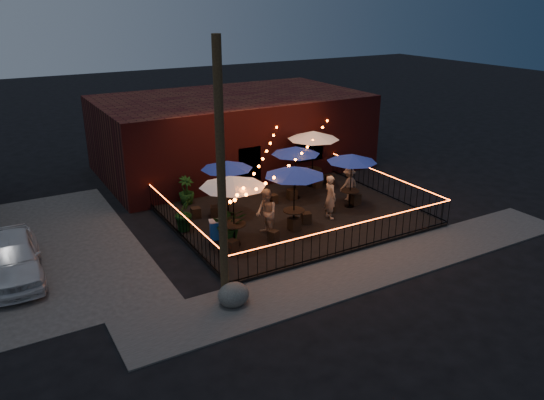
{
  "coord_description": "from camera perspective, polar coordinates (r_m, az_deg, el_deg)",
  "views": [
    {
      "loc": [
        -11.33,
        -15.8,
        8.84
      ],
      "look_at": [
        -1.26,
        1.67,
        1.17
      ],
      "focal_mm": 35.0,
      "sensor_mm": 36.0,
      "label": 1
    }
  ],
  "objects": [
    {
      "name": "bistro_chair_4",
      "position": [
        21.26,
        2.42,
        -2.59
      ],
      "size": [
        0.44,
        0.44,
        0.5
      ],
      "primitive_type": "cube",
      "rotation": [
        0.0,
        0.0,
        0.04
      ],
      "color": "black",
      "rests_on": "patio"
    },
    {
      "name": "bistro_chair_9",
      "position": [
        24.18,
        8.9,
        0.12
      ],
      "size": [
        0.42,
        0.42,
        0.49
      ],
      "primitive_type": "cube",
      "rotation": [
        0.0,
        0.0,
        3.16
      ],
      "color": "black",
      "rests_on": "patio"
    },
    {
      "name": "cafe_table_3",
      "position": [
        24.1,
        2.56,
        5.29
      ],
      "size": [
        2.86,
        2.86,
        2.46
      ],
      "rotation": [
        0.0,
        0.0,
        0.35
      ],
      "color": "black",
      "rests_on": "patio"
    },
    {
      "name": "patron_c",
      "position": [
        24.52,
        8.26,
        1.73
      ],
      "size": [
        1.05,
        0.69,
        1.52
      ],
      "primitive_type": "imported",
      "rotation": [
        0.0,
        0.0,
        3.27
      ],
      "color": "#E2AC92",
      "rests_on": "patio"
    },
    {
      "name": "potted_shrub_a",
      "position": [
        20.16,
        -4.59,
        -2.58
      ],
      "size": [
        1.57,
        1.48,
        1.4
      ],
      "primitive_type": "imported",
      "rotation": [
        0.0,
        0.0,
        -0.37
      ],
      "color": "#143E13",
      "rests_on": "patio"
    },
    {
      "name": "car_white",
      "position": [
        19.77,
        -26.18,
        -5.6
      ],
      "size": [
        2.0,
        4.53,
        1.52
      ],
      "primitive_type": "imported",
      "rotation": [
        0.0,
        0.0,
        -0.05
      ],
      "color": "silver",
      "rests_on": "ground"
    },
    {
      "name": "bistro_chair_0",
      "position": [
        19.56,
        -4.32,
        -4.92
      ],
      "size": [
        0.44,
        0.44,
        0.43
      ],
      "primitive_type": "cube",
      "rotation": [
        0.0,
        0.0,
        0.26
      ],
      "color": "black",
      "rests_on": "patio"
    },
    {
      "name": "potted_shrub_b",
      "position": [
        21.31,
        -9.35,
        -1.3
      ],
      "size": [
        1.0,
        0.89,
        1.53
      ],
      "primitive_type": "imported",
      "rotation": [
        0.0,
        0.0,
        0.29
      ],
      "color": "#143A0C",
      "rests_on": "patio"
    },
    {
      "name": "patron_a",
      "position": [
        22.29,
        6.28,
        0.33
      ],
      "size": [
        0.51,
        0.72,
        1.87
      ],
      "primitive_type": "imported",
      "rotation": [
        0.0,
        0.0,
        1.48
      ],
      "color": "tan",
      "rests_on": "patio"
    },
    {
      "name": "cafe_table_5",
      "position": [
        25.73,
        4.48,
        6.9
      ],
      "size": [
        2.78,
        2.78,
        2.77
      ],
      "rotation": [
        0.0,
        0.0,
        0.12
      ],
      "color": "black",
      "rests_on": "patio"
    },
    {
      "name": "bistro_chair_5",
      "position": [
        21.93,
        3.69,
        -1.93
      ],
      "size": [
        0.47,
        0.47,
        0.45
      ],
      "primitive_type": "cube",
      "rotation": [
        0.0,
        0.0,
        2.86
      ],
      "color": "black",
      "rests_on": "patio"
    },
    {
      "name": "cooler",
      "position": [
        20.52,
        -5.94,
        -3.16
      ],
      "size": [
        0.67,
        0.56,
        0.76
      ],
      "rotation": [
        0.0,
        0.0,
        -0.29
      ],
      "color": "blue",
      "rests_on": "patio"
    },
    {
      "name": "bistro_chair_6",
      "position": [
        23.98,
        0.13,
        0.11
      ],
      "size": [
        0.38,
        0.38,
        0.42
      ],
      "primitive_type": "cube",
      "rotation": [
        0.0,
        0.0,
        0.09
      ],
      "color": "black",
      "rests_on": "patio"
    },
    {
      "name": "fence_left",
      "position": [
        20.58,
        -9.54,
        -2.88
      ],
      "size": [
        0.04,
        8.0,
        1.04
      ],
      "rotation": [
        0.0,
        0.0,
        1.57
      ],
      "color": "black",
      "rests_on": "patio"
    },
    {
      "name": "fence_right",
      "position": [
        25.5,
        11.9,
        1.66
      ],
      "size": [
        0.04,
        8.0,
        1.04
      ],
      "rotation": [
        0.0,
        0.0,
        1.57
      ],
      "color": "black",
      "rests_on": "patio"
    },
    {
      "name": "utility_pole",
      "position": [
        15.26,
        -5.48,
        2.24
      ],
      "size": [
        0.26,
        0.26,
        8.0
      ],
      "primitive_type": "cylinder",
      "color": "#342215",
      "rests_on": "ground"
    },
    {
      "name": "cafe_table_4",
      "position": [
        23.25,
        8.6,
        4.42
      ],
      "size": [
        2.22,
        2.22,
        2.43
      ],
      "rotation": [
        0.0,
        0.0,
        -0.01
      ],
      "color": "black",
      "rests_on": "patio"
    },
    {
      "name": "bistro_chair_1",
      "position": [
        20.34,
        0.15,
        -3.84
      ],
      "size": [
        0.44,
        0.44,
        0.4
      ],
      "primitive_type": "cube",
      "rotation": [
        0.0,
        0.0,
        3.53
      ],
      "color": "black",
      "rests_on": "patio"
    },
    {
      "name": "ground",
      "position": [
        21.36,
        5.18,
        -3.72
      ],
      "size": [
        110.0,
        110.0,
        0.0
      ],
      "primitive_type": "plane",
      "color": "black",
      "rests_on": "ground"
    },
    {
      "name": "brick_building",
      "position": [
        29.39,
        -4.32,
        7.3
      ],
      "size": [
        14.0,
        8.0,
        4.0
      ],
      "color": "#3E1111",
      "rests_on": "ground"
    },
    {
      "name": "cafe_table_2",
      "position": [
        20.55,
        2.44,
        3.02
      ],
      "size": [
        2.82,
        2.82,
        2.64
      ],
      "rotation": [
        0.0,
        0.0,
        -0.2
      ],
      "color": "black",
      "rests_on": "patio"
    },
    {
      "name": "bistro_chair_2",
      "position": [
        22.64,
        -8.21,
        -1.36
      ],
      "size": [
        0.41,
        0.41,
        0.45
      ],
      "primitive_type": "cube",
      "rotation": [
        0.0,
        0.0,
        -0.1
      ],
      "color": "black",
      "rests_on": "patio"
    },
    {
      "name": "patron_b",
      "position": [
        20.43,
        -0.62,
        -1.42
      ],
      "size": [
        0.82,
        1.0,
        1.92
      ],
      "primitive_type": "imported",
      "rotation": [
        0.0,
        0.0,
        -1.67
      ],
      "color": "#E3B096",
      "rests_on": "patio"
    },
    {
      "name": "bistro_chair_7",
      "position": [
        24.48,
        2.15,
        0.61
      ],
      "size": [
        0.44,
        0.44,
        0.47
      ],
      "primitive_type": "cube",
      "rotation": [
        0.0,
        0.0,
        3.04
      ],
      "color": "black",
      "rests_on": "patio"
    },
    {
      "name": "patio",
      "position": [
        22.85,
        2.32,
        -1.75
      ],
      "size": [
        10.0,
        8.0,
        0.15
      ],
      "primitive_type": "cube",
      "color": "black",
      "rests_on": "ground"
    },
    {
      "name": "sidewalk",
      "position": [
        19.07,
        10.81,
        -7.11
      ],
      "size": [
        18.0,
        2.5,
        0.05
      ],
      "primitive_type": "cube",
      "color": "#3D3A38",
      "rests_on": "ground"
    },
    {
      "name": "festoon_lights",
      "position": [
        21.28,
        0.54,
        3.54
      ],
      "size": [
        10.02,
        8.72,
        1.32
      ],
      "color": "#FF4C08",
      "rests_on": "ground"
    },
    {
      "name": "cafe_table_1",
      "position": [
        22.14,
        -4.89,
        3.71
      ],
      "size": [
        2.77,
        2.77,
        2.41
      ],
      "rotation": [
        0.0,
        0.0,
        -0.32
      ],
      "color": "black",
      "rests_on": "patio"
    },
    {
      "name": "bistro_chair_8",
      "position": [
        23.1,
        6.29,
        -0.85
      ],
      "size": [
        0.43,
        0.43,
        0.41
      ],
      "primitive_type": "cube",
      "rotation": [
        0.0,
        0.0,
        -0.28
      ],
      "color": "black",
      "rests_on": "patio"
    },
    {
      "name": "bistro_chair_10",
      "position": [
        26.12,
        4.89,
        1.82
      ],
      "size": [
        0.4,
        0.4,
        0.44
      ],
      "primitive_type": "cube",
      "rotation": [
        0.0,
        0.0,
        -0.08
      ],
      "color": "black",
      "rests_on": "patio"
    },
    {
      "name": "boulder",
      "position": [
        16.5,
        -4.16,
        -10.13
      ],
      "size": [
        1.14,
        1.05,
        0.74
      ],
      "primitive_type": "ellipsoid",
      "rotation": [
        0.0,
        0.0,
        -0.31
      ],
      "color": "#454540",
      "rests_on": "ground"
    },
    {
      "name": "bistro_chair_3",
      "position": [
        22.6,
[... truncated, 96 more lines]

